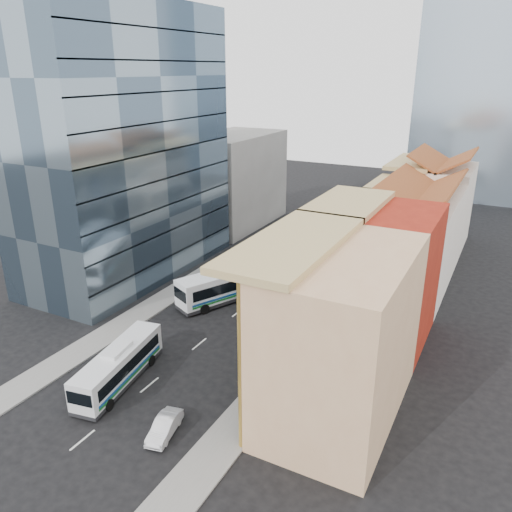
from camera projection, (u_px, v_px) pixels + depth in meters
The scene contains 14 objects.
ground at pixel (141, 392), 38.25m from camera, with size 200.00×200.00×0.00m, color black.
sidewalk_right at pixel (340, 302), 52.78m from camera, with size 3.00×90.00×0.15m, color slate.
sidewalk_left at pixel (205, 273), 60.15m from camera, with size 3.00×90.00×0.15m, color slate.
shophouse_tan at pixel (342, 337), 34.21m from camera, with size 8.00×14.00×12.00m, color #DEAE80.
shophouse_red at pixel (385, 276), 44.16m from camera, with size 8.00×10.00×12.00m, color maroon.
shophouse_cream_near at pixel (407, 254), 52.39m from camera, with size 8.00×9.00×10.00m, color white.
shophouse_cream_mid at pixel (423, 231), 59.85m from camera, with size 8.00×9.00×10.00m, color white.
shophouse_cream_far at pixel (437, 207), 68.38m from camera, with size 8.00×12.00×11.00m, color white.
office_tower at pixel (122, 147), 56.09m from camera, with size 12.00×26.00×30.00m, color #3A4B5C.
office_block_far at pixel (233, 180), 77.55m from camera, with size 10.00×18.00×14.00m, color gray.
bus_left_near at pixel (119, 365), 38.85m from camera, with size 2.31×9.88×3.17m, color silver, non-canonical shape.
bus_left_far at pixel (228, 284), 52.87m from camera, with size 2.71×11.58×3.71m, color white, non-canonical shape.
bus_right at pixel (289, 285), 52.68m from camera, with size 2.69×11.49×3.68m, color white, non-canonical shape.
sedan_right at pixel (165, 427), 33.61m from camera, with size 1.28×3.67×1.21m, color silver.
Camera 1 is at (22.71, -24.37, 23.25)m, focal length 35.00 mm.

